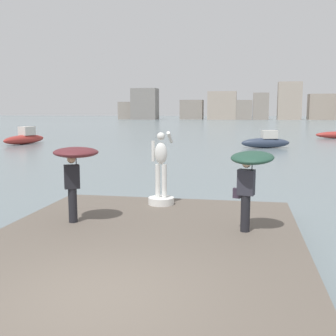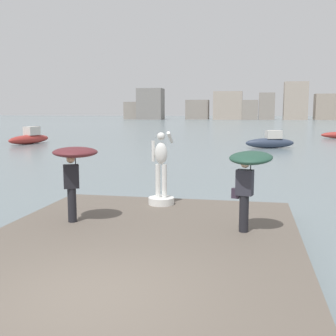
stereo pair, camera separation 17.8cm
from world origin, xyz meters
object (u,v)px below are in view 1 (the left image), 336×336
at_px(statue_white_figure, 161,180).
at_px(onlooker_right, 250,169).
at_px(boat_near, 25,138).
at_px(boat_far, 266,142).
at_px(onlooker_left, 75,161).

height_order(statue_white_figure, onlooker_right, statue_white_figure).
distance_m(statue_white_figure, onlooker_right, 3.66).
relative_size(statue_white_figure, onlooker_right, 1.14).
relative_size(boat_near, boat_far, 1.24).
xyz_separation_m(onlooker_right, boat_far, (1.66, 27.25, -1.35)).
bearing_deg(onlooker_left, onlooker_right, -1.37).
bearing_deg(onlooker_right, onlooker_left, 178.63).
xyz_separation_m(onlooker_left, onlooker_right, (4.35, -0.10, -0.08)).
bearing_deg(boat_near, onlooker_left, -58.52).
height_order(onlooker_right, boat_near, onlooker_right).
relative_size(onlooker_left, onlooker_right, 0.99).
distance_m(boat_near, boat_far, 22.74).
bearing_deg(statue_white_figure, onlooker_left, -126.44).
distance_m(onlooker_left, onlooker_right, 4.35).
height_order(onlooker_left, boat_near, onlooker_left).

